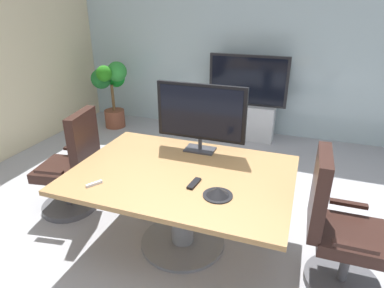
{
  "coord_description": "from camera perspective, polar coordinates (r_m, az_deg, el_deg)",
  "views": [
    {
      "loc": [
        0.79,
        -2.16,
        2.05
      ],
      "look_at": [
        -0.1,
        0.32,
        0.89
      ],
      "focal_mm": 30.7,
      "sensor_mm": 36.0,
      "label": 1
    }
  ],
  "objects": [
    {
      "name": "potted_plant",
      "position": [
        5.77,
        -13.92,
        9.71
      ],
      "size": [
        0.67,
        0.71,
        1.14
      ],
      "color": "brown",
      "rests_on": "ground"
    },
    {
      "name": "conference_phone",
      "position": [
        2.41,
        4.52,
        -8.34
      ],
      "size": [
        0.22,
        0.22,
        0.07
      ],
      "color": "black",
      "rests_on": "conference_table"
    },
    {
      "name": "remote_control",
      "position": [
        2.55,
        0.36,
        -6.85
      ],
      "size": [
        0.07,
        0.17,
        0.02
      ],
      "primitive_type": "cube",
      "rotation": [
        0.0,
        0.0,
        -0.1
      ],
      "color": "black",
      "rests_on": "conference_table"
    },
    {
      "name": "tv_monitor",
      "position": [
        2.99,
        1.53,
        5.23
      ],
      "size": [
        0.84,
        0.18,
        0.64
      ],
      "color": "#333338",
      "rests_on": "conference_table"
    },
    {
      "name": "whiteboard_marker",
      "position": [
        2.66,
        -16.64,
        -6.62
      ],
      "size": [
        0.08,
        0.12,
        0.02
      ],
      "primitive_type": "cube",
      "rotation": [
        0.0,
        0.0,
        1.03
      ],
      "color": "silver",
      "rests_on": "conference_table"
    },
    {
      "name": "office_chair_right",
      "position": [
        2.74,
        23.9,
        -14.22
      ],
      "size": [
        0.6,
        0.57,
        1.09
      ],
      "rotation": [
        0.0,
        0.0,
        1.58
      ],
      "color": "#4C4C51",
      "rests_on": "ground"
    },
    {
      "name": "wall_display_unit",
      "position": [
        5.27,
        9.37,
        5.7
      ],
      "size": [
        1.2,
        0.36,
        1.31
      ],
      "color": "#B7BABC",
      "rests_on": "ground"
    },
    {
      "name": "ground_plane",
      "position": [
        3.08,
        -0.29,
        -17.96
      ],
      "size": [
        7.29,
        7.29,
        0.0
      ],
      "primitive_type": "plane",
      "color": "#99999E"
    },
    {
      "name": "office_chair_left",
      "position": [
        3.55,
        -20.07,
        -4.44
      ],
      "size": [
        0.63,
        0.61,
        1.09
      ],
      "rotation": [
        0.0,
        0.0,
        -1.4
      ],
      "color": "#4C4C51",
      "rests_on": "ground"
    },
    {
      "name": "conference_table",
      "position": [
        2.83,
        -1.73,
        -8.13
      ],
      "size": [
        1.81,
        1.28,
        0.74
      ],
      "color": "olive",
      "rests_on": "ground"
    },
    {
      "name": "wall_back_glass_partition",
      "position": [
        5.4,
        11.7,
        16.7
      ],
      "size": [
        6.21,
        0.1,
        2.86
      ],
      "primitive_type": "cube",
      "color": "#9EB2B7",
      "rests_on": "ground"
    }
  ]
}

